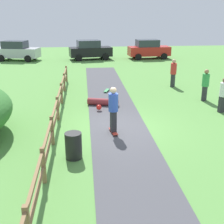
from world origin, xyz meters
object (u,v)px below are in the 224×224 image
skater_riding (113,108)px  parked_car_black (90,50)px  bystander_green (205,84)px  parked_car_silver (17,51)px  bystander_red (173,72)px  skater_fallen (103,102)px  trash_bin (74,146)px  bystander_white (223,94)px  parked_car_red (149,49)px  skateboard_loose (107,90)px

skater_riding → parked_car_black: 19.34m
bystander_green → skater_riding: bearing=-142.7°
parked_car_black → parked_car_silver: bearing=179.8°
bystander_red → skater_fallen: bearing=-142.5°
bystander_red → parked_car_silver: bearing=135.5°
skater_riding → bystander_green: skater_riding is taller
parked_car_silver → trash_bin: bearing=-74.0°
skater_fallen → bystander_red: bearing=37.5°
bystander_green → bystander_white: 2.00m
trash_bin → bystander_green: bearing=41.2°
bystander_white → parked_car_black: 18.19m
trash_bin → skater_fallen: size_ratio=0.55×
skater_riding → skater_fallen: 3.76m
bystander_green → parked_car_silver: bearing=130.6°
skater_riding → bystander_white: 5.91m
skater_fallen → bystander_green: 5.69m
skater_fallen → bystander_green: size_ratio=0.95×
skater_fallen → skater_riding: bearing=-87.0°
parked_car_black → bystander_white: bearing=-70.9°
skater_fallen → bystander_green: bearing=4.9°
bystander_white → bystander_red: (-0.90, 5.20, 0.05)m
bystander_white → parked_car_black: parked_car_black is taller
skater_fallen → trash_bin: bearing=-103.3°
parked_car_red → parked_car_black: 6.01m
trash_bin → skateboard_loose: size_ratio=1.09×
bystander_green → parked_car_red: bearing=89.4°
bystander_red → trash_bin: bearing=-123.4°
skateboard_loose → bystander_white: bearing=-39.4°
skater_fallen → bystander_red: size_ratio=0.92×
bystander_white → bystander_red: bystander_red is taller
trash_bin → bystander_red: 11.15m
skateboard_loose → bystander_white: (5.27, -4.33, 0.85)m
parked_car_silver → parked_car_red: bearing=-0.1°
parked_car_silver → parked_car_red: same height
skater_riding → bystander_red: size_ratio=1.07×
bystander_green → bystander_white: (0.08, -1.99, -0.02)m
bystander_red → bystander_green: bearing=-75.6°
parked_car_red → parked_car_silver: bearing=179.9°
skater_riding → parked_car_red: parked_car_red is taller
skater_riding → skater_fallen: size_ratio=1.16×
bystander_red → parked_car_black: parked_car_black is taller
parked_car_silver → bystander_red: bearing=-44.5°
trash_bin → skater_fallen: trash_bin is taller
bystander_green → skateboard_loose: bearing=155.8°
bystander_red → bystander_white: bearing=-80.2°
trash_bin → parked_car_red: parked_car_red is taller
bystander_red → skateboard_loose: bearing=-168.8°
trash_bin → skater_fallen: 5.77m
bystander_white → parked_car_silver: (-13.15, 17.21, 0.02)m
skater_fallen → bystander_red: bystander_red is taller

